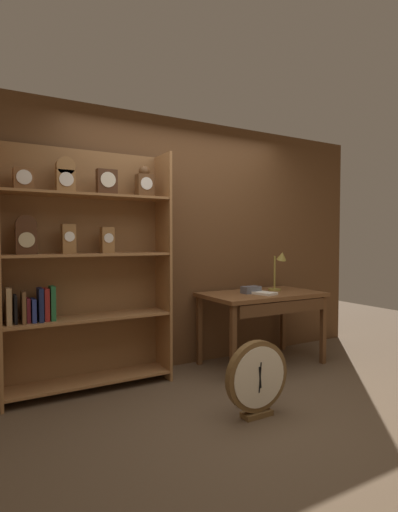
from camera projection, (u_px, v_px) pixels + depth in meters
The scene contains 8 objects.
ground_plane at pixel (262, 412), 3.10m from camera, with size 10.00×10.00×0.00m, color brown.
back_wood_panel at pixel (181, 243), 4.25m from camera, with size 4.80×0.05×2.60m, color brown.
bookshelf at pixel (83, 265), 3.53m from camera, with size 1.46×0.35×2.15m.
workbench at pixel (263, 301), 4.25m from camera, with size 1.27×0.74×0.77m.
desk_lamp at pixel (279, 266), 4.43m from camera, with size 0.20×0.20×0.44m.
toolbox_small at pixel (251, 290), 4.22m from camera, with size 0.19×0.12×0.07m, color #595960.
open_repair_manual at pixel (265, 293), 4.13m from camera, with size 0.16×0.22×0.03m, color silver.
round_clock_large at pixel (257, 378), 3.01m from camera, with size 0.54×0.11×0.58m.
Camera 1 is at (-1.93, -2.41, 1.34)m, focal length 28.09 mm.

